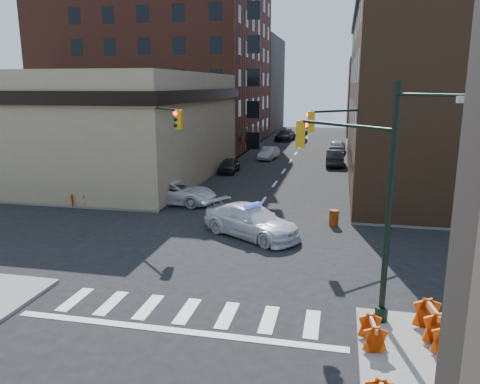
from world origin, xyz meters
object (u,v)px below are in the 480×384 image
at_px(barrel_road, 334,218).
at_px(barricade_nw_a, 156,198).
at_px(parked_car_wnear, 229,165).
at_px(parked_car_enear, 335,158).
at_px(pedestrian_a, 132,187).
at_px(barrel_bank, 184,199).
at_px(pickup, 176,192).
at_px(pedestrian_b, 115,192).
at_px(police_car, 251,221).
at_px(barricade_se_a, 372,333).
at_px(parked_car_wfar, 269,153).

bearing_deg(barrel_road, barricade_nw_a, 170.29).
xyz_separation_m(parked_car_wnear, barrel_road, (9.93, -15.31, -0.19)).
relative_size(parked_car_enear, barrel_road, 5.19).
bearing_deg(parked_car_wnear, pedestrian_a, -107.14).
distance_m(barrel_bank, barricade_nw_a, 1.87).
height_order(pickup, pedestrian_b, pedestrian_b).
distance_m(police_car, pickup, 8.80).
bearing_deg(barricade_se_a, pickup, 28.92).
xyz_separation_m(pedestrian_a, barrel_road, (13.71, -2.40, -0.67)).
height_order(parked_car_wfar, barricade_nw_a, parked_car_wfar).
relative_size(pickup, parked_car_wnear, 1.44).
height_order(parked_car_wnear, barrel_road, parked_car_wnear).
xyz_separation_m(barrel_road, barricade_nw_a, (-11.82, 2.02, 0.13)).
distance_m(parked_car_wnear, parked_car_enear, 11.29).
bearing_deg(pedestrian_b, barricade_nw_a, -9.29).
distance_m(pickup, barricade_se_a, 20.25).
distance_m(parked_car_enear, barricade_nw_a, 22.36).
height_order(barrel_road, barricade_nw_a, barricade_nw_a).
height_order(parked_car_wnear, barricade_se_a, parked_car_wnear).
distance_m(parked_car_wfar, barricade_se_a, 38.00).
bearing_deg(barricade_se_a, parked_car_enear, -5.32).
bearing_deg(police_car, pickup, 78.34).
bearing_deg(barrel_road, pedestrian_b, 176.08).
distance_m(pickup, pedestrian_a, 3.02).
xyz_separation_m(pickup, parked_car_wnear, (0.87, 12.17, -0.12)).
relative_size(pickup, barrel_road, 5.91).
height_order(pickup, barrel_road, pickup).
bearing_deg(barricade_se_a, parked_car_wnear, 13.66).
xyz_separation_m(parked_car_wfar, barricade_se_a, (8.90, -36.94, -0.12)).
bearing_deg(barrel_bank, barricade_nw_a, -168.24).
distance_m(parked_car_wfar, pedestrian_b, 23.91).
height_order(parked_car_wfar, barrel_road, parked_car_wfar).
xyz_separation_m(parked_car_wnear, parked_car_enear, (9.65, 5.87, 0.15)).
relative_size(pedestrian_b, barrel_road, 1.97).
distance_m(police_car, parked_car_enear, 24.35).
xyz_separation_m(police_car, pedestrian_a, (-9.37, 5.24, 0.30)).
bearing_deg(barricade_se_a, barrel_road, -2.01).
height_order(pickup, parked_car_wnear, pickup).
height_order(barrel_bank, barricade_se_a, barrel_bank).
bearing_deg(parked_car_wnear, barricade_nw_a, -98.92).
bearing_deg(barrel_road, parked_car_wfar, 107.41).
height_order(parked_car_enear, barrel_bank, parked_car_enear).
relative_size(pickup, pedestrian_a, 2.82).
bearing_deg(police_car, parked_car_enear, 21.50).
height_order(parked_car_wnear, barrel_bank, parked_car_wnear).
bearing_deg(pedestrian_a, barricade_se_a, -7.92).
bearing_deg(parked_car_wfar, pedestrian_b, -98.69).
relative_size(parked_car_enear, pedestrian_b, 2.63).
distance_m(pedestrian_a, barricade_se_a, 21.60).
xyz_separation_m(police_car, parked_car_enear, (4.06, 24.01, -0.03)).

